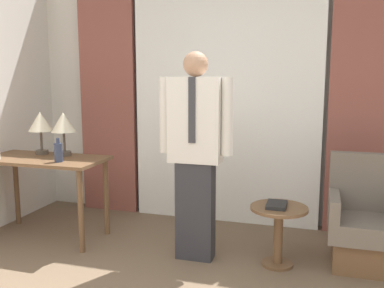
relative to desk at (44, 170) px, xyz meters
name	(u,v)px	position (x,y,z in m)	size (l,w,h in m)	color
wall_back	(228,93)	(1.52, 1.08, 0.70)	(10.00, 0.06, 2.70)	silver
curtain_sheer_center	(225,99)	(1.52, 0.95, 0.64)	(1.94, 0.06, 2.58)	white
curtain_drape_left	(108,97)	(0.18, 0.95, 0.64)	(0.65, 0.06, 2.58)	brown
curtain_drape_right	(365,101)	(2.85, 0.95, 0.64)	(0.65, 0.06, 2.58)	brown
desk	(44,170)	(0.00, 0.00, 0.00)	(1.15, 0.58, 0.77)	brown
table_lamp_left	(40,123)	(-0.13, 0.16, 0.42)	(0.23, 0.23, 0.42)	#4C4238
table_lamp_right	(63,124)	(0.13, 0.16, 0.42)	(0.23, 0.23, 0.42)	#4C4238
bottle_by_lamp	(58,152)	(0.25, -0.13, 0.21)	(0.07, 0.07, 0.21)	#2D3851
person	(195,149)	(1.49, -0.05, 0.29)	(0.62, 0.21, 1.72)	#2D2D33
armchair	(366,226)	(2.85, 0.21, -0.32)	(0.59, 0.55, 0.89)	brown
side_table	(278,225)	(2.18, 0.00, -0.31)	(0.46, 0.46, 0.49)	brown
book	(277,205)	(2.16, -0.01, -0.14)	(0.15, 0.23, 0.03)	black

